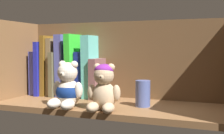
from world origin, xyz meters
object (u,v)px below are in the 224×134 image
Objects in this scene: book_5 at (65,65)px; book_10 at (99,78)px; book_6 at (71,69)px; book_8 at (83,74)px; book_7 at (76,66)px; book_4 at (59,74)px; teddy_bear_smaller at (104,88)px; book_1 at (46,68)px; pillar_candle at (143,93)px; book_0 at (40,73)px; book_2 at (50,65)px; teddy_bear_larger at (67,89)px; book_3 at (55,67)px; book_9 at (91,67)px.

book_5 is 16.02cm from book_10.
book_6 reaches higher than book_8.
book_7 is at bearing 180.00° from book_8.
book_4 reaches higher than teddy_bear_smaller.
book_1 reaches higher than pillar_candle.
book_0 is 20.61cm from book_8.
book_7 reaches higher than book_2.
book_4 reaches higher than teddy_bear_larger.
book_1 is at bearing 180.00° from book_7.
book_7 is at bearing 134.38° from teddy_bear_smaller.
book_5 is at bearing 121.99° from teddy_bear_larger.
book_3 is 13.57cm from book_8.
book_8 is at bearing 158.60° from pillar_candle.
book_6 is 0.87× the size of book_7.
book_0 is 12.80cm from book_5.
book_2 is 2.36cm from book_3.
book_1 reaches higher than teddy_bear_smaller.
pillar_candle is (22.99, 9.98, -1.65)cm from teddy_bear_larger.
book_2 is 1.67× the size of teddy_bear_smaller.
book_8 is (20.61, 0.00, -0.05)cm from book_0.
book_0 is 0.82× the size of book_1.
book_7 is 4.69cm from book_8.
pillar_candle is at bearing -16.80° from book_5.
book_4 is 11.04cm from book_8.
book_1 is 25.00cm from book_10.
book_7 reaches higher than book_3.
book_10 is (10.19, 0.00, -4.73)cm from book_7.
teddy_bear_smaller reaches higher than pillar_candle.
pillar_candle is at bearing -18.10° from book_6.
book_2 is 1.37× the size of book_4.
book_5 reaches higher than book_8.
teddy_bear_smaller is at bearing -56.37° from book_9.
book_10 is (27.65, 0.00, -1.31)cm from book_0.
book_1 is 0.94× the size of book_3.
book_10 is 1.01× the size of teddy_bear_larger.
book_4 is at bearing 0.00° from book_1.
pillar_candle is (24.11, -10.87, -7.81)cm from book_9.
book_3 reaches higher than book_1.
book_7 reaches higher than book_0.
book_6 is 2.49× the size of pillar_candle.
book_5 is 1.38× the size of book_8.
book_9 is 1.59× the size of teddy_bear_larger.
book_2 is at bearing 180.00° from book_6.
book_5 is at bearing 0.00° from book_0.
book_2 is at bearing 165.91° from pillar_candle.
teddy_bear_larger is at bearing -42.83° from book_1.
book_5 reaches higher than book_1.
book_10 reaches higher than pillar_candle.
book_5 is 38.47cm from pillar_candle.
book_5 is 2.84× the size of pillar_candle.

